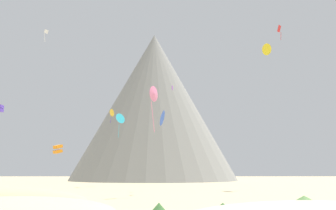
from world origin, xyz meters
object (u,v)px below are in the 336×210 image
object	(u,v)px
kite_yellow_high	(267,49)
kite_cyan_mid	(120,119)
kite_blue_low	(161,118)
bush_near_left	(159,208)
kite_pink_low	(154,94)
kite_white_high	(46,33)
kite_gold_mid	(112,113)
bush_low_patch	(304,199)
kite_orange_low	(58,149)
bush_ridge_crest	(223,208)
rock_massif	(156,110)
kite_violet_mid	(172,88)
kite_red_high	(279,30)

from	to	relation	value
kite_yellow_high	kite_cyan_mid	xyz separation A→B (m)	(-30.67, 15.25, -11.79)
kite_yellow_high	kite_blue_low	distance (m)	29.60
bush_near_left	kite_pink_low	xyz separation A→B (m)	(-0.94, 18.89, 13.31)
kite_white_high	kite_gold_mid	world-z (taller)	kite_white_high
bush_low_patch	bush_near_left	xyz separation A→B (m)	(-15.65, -10.12, 0.06)
bush_near_left	kite_orange_low	bearing A→B (deg)	116.77
kite_blue_low	kite_gold_mid	bearing A→B (deg)	-144.77
bush_ridge_crest	bush_low_patch	bearing A→B (deg)	45.58
bush_ridge_crest	rock_massif	distance (m)	108.24
bush_ridge_crest	kite_yellow_high	bearing A→B (deg)	68.19
bush_ridge_crest	kite_gold_mid	distance (m)	55.78
bush_ridge_crest	bush_near_left	size ratio (longest dim) A/B	1.55
kite_violet_mid	kite_orange_low	bearing A→B (deg)	-47.71
kite_white_high	kite_pink_low	world-z (taller)	kite_white_high
kite_white_high	kite_orange_low	size ratio (longest dim) A/B	1.68
rock_massif	kite_gold_mid	world-z (taller)	rock_massif
kite_red_high	kite_gold_mid	xyz separation A→B (m)	(-35.79, 8.18, -16.46)
bush_low_patch	kite_yellow_high	distance (m)	39.52
kite_pink_low	bush_low_patch	bearing A→B (deg)	-88.24
kite_white_high	bush_ridge_crest	bearing A→B (deg)	-46.53
bush_near_left	kite_violet_mid	xyz separation A→B (m)	(1.91, 33.96, 17.69)
kite_pink_low	kite_violet_mid	bearing A→B (deg)	18.92
kite_blue_low	kite_orange_low	world-z (taller)	kite_blue_low
bush_ridge_crest	kite_yellow_high	world-z (taller)	kite_yellow_high
kite_gold_mid	bush_ridge_crest	bearing A→B (deg)	156.60
bush_low_patch	kite_red_high	world-z (taller)	kite_red_high
bush_ridge_crest	kite_red_high	bearing A→B (deg)	65.45
kite_gold_mid	bush_near_left	bearing A→B (deg)	151.43
kite_cyan_mid	kite_orange_low	bearing A→B (deg)	14.68
bush_low_patch	kite_red_high	bearing A→B (deg)	74.31
kite_gold_mid	bush_low_patch	bearing A→B (deg)	172.62
bush_near_left	kite_violet_mid	world-z (taller)	kite_violet_mid
bush_near_left	kite_white_high	world-z (taller)	kite_white_high
kite_red_high	kite_pink_low	xyz separation A→B (m)	(-25.59, -23.28, -18.83)
kite_orange_low	rock_massif	bearing A→B (deg)	-67.15
kite_red_high	kite_yellow_high	bearing A→B (deg)	-132.07
bush_ridge_crest	kite_yellow_high	size ratio (longest dim) A/B	0.96
bush_near_left	kite_cyan_mid	world-z (taller)	kite_cyan_mid
rock_massif	kite_white_high	size ratio (longest dim) A/B	25.22
rock_massif	kite_yellow_high	size ratio (longest dim) A/B	33.82
rock_massif	bush_near_left	bearing A→B (deg)	-88.70
bush_near_left	rock_massif	world-z (taller)	rock_massif
bush_near_left	rock_massif	xyz separation A→B (m)	(-2.36, 104.29, 25.39)
kite_cyan_mid	kite_orange_low	xyz separation A→B (m)	(-9.57, -15.62, -7.94)
bush_ridge_crest	kite_white_high	bearing A→B (deg)	121.54
bush_ridge_crest	kite_orange_low	world-z (taller)	kite_orange_low
bush_low_patch	kite_pink_low	bearing A→B (deg)	152.14
kite_yellow_high	kite_cyan_mid	size ratio (longest dim) A/B	0.42
bush_ridge_crest	kite_violet_mid	world-z (taller)	kite_violet_mid
rock_massif	kite_cyan_mid	world-z (taller)	rock_massif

